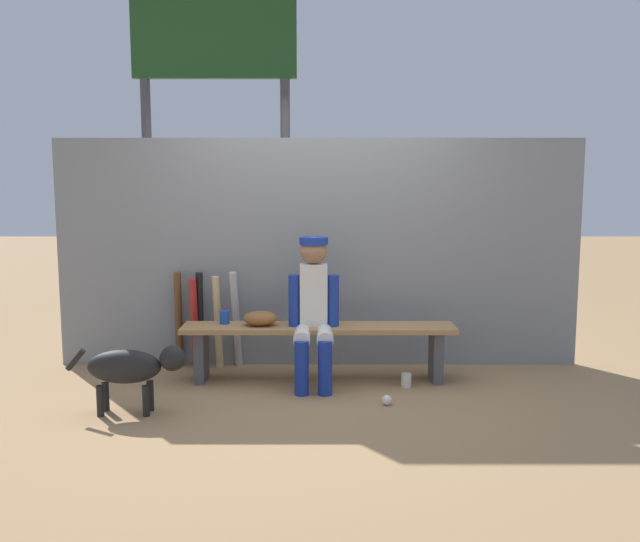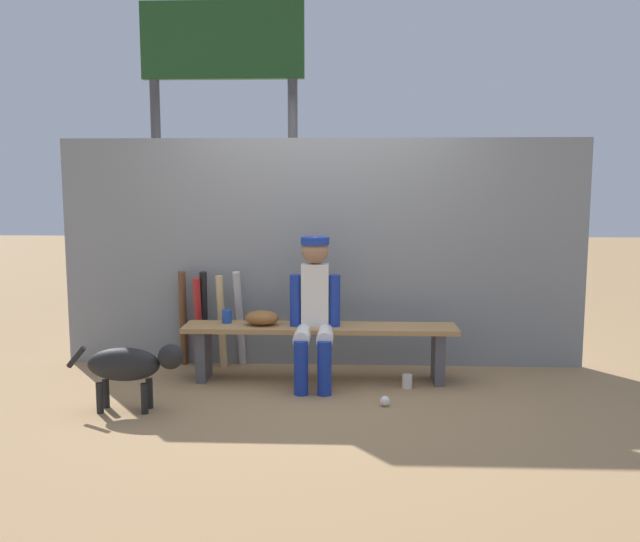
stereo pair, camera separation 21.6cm
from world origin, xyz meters
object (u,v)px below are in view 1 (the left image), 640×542
Objects in this scene: dog at (134,367)px; player_seated at (315,306)px; bat_wood_dark at (180,319)px; bat_aluminum_black at (201,320)px; baseball_glove at (262,318)px; dugout_bench at (320,338)px; cup_on_bench at (226,317)px; bat_aluminum_silver at (237,320)px; bat_wood_natural at (219,322)px; scoreboard at (223,93)px; cup_on_ground at (408,380)px; bat_aluminum_red at (196,324)px; baseball at (388,400)px.

player_seated is at bearing 28.54° from dog.
bat_aluminum_black is at bearing -6.18° from bat_wood_dark.
baseball_glove is 0.70m from bat_aluminum_black.
bat_wood_dark is (-0.19, 0.02, -0.00)m from bat_aluminum_black.
cup_on_bench is at bearing 174.80° from dugout_bench.
bat_aluminum_black is 0.19m from bat_wood_dark.
bat_aluminum_silver reaches higher than bat_wood_natural.
dugout_bench is 2.62× the size of bat_aluminum_black.
bat_wood_dark is 1.01× the size of dog.
scoreboard reaches higher than player_seated.
bat_wood_dark is 2.06m from cup_on_ground.
bat_aluminum_black reaches higher than dugout_bench.
dugout_bench is 2.82m from scoreboard.
player_seated reaches higher than bat_aluminum_red.
bat_aluminum_silver is (-0.68, 0.50, -0.22)m from player_seated.
bat_wood_natural is at bearing -9.09° from bat_wood_dark.
baseball_glove is at bearing 165.79° from player_seated.
scoreboard reaches higher than baseball.
baseball_glove is at bearing -57.28° from bat_aluminum_silver.
scoreboard reaches higher than dugout_bench.
bat_aluminum_black is at bearing 159.14° from dugout_bench.
bat_aluminum_silver is at bearing 122.72° from baseball_glove.
bat_aluminum_black is 7.73× the size of cup_on_bench.
cup_on_bench is at bearing 166.80° from baseball_glove.
dugout_bench is at bearing -22.29° from bat_wood_natural.
scoreboard is at bearing 122.73° from dugout_bench.
bat_wood_natural reaches higher than dugout_bench.
cup_on_bench is (-1.48, 0.25, 0.46)m from cup_on_ground.
player_seated is 0.95m from cup_on_ground.
baseball is at bearing -114.20° from cup_on_ground.
bat_aluminum_black reaches higher than cup_on_bench.
bat_wood_natural is at bearing 138.25° from baseball_glove.
bat_wood_dark reaches higher than dog.
bat_aluminum_black reaches higher than baseball_glove.
player_seated is 10.82× the size of cup_on_bench.
cup_on_bench reaches higher than baseball.
bat_aluminum_black is at bearing 161.77° from cup_on_ground.
bat_aluminum_silver reaches higher than bat_aluminum_black.
bat_aluminum_silver reaches higher than cup_on_ground.
dugout_bench is 2.63× the size of bat_wood_dark.
player_seated reaches higher than bat_wood_dark.
cup_on_ground is 0.03× the size of scoreboard.
cup_on_ground is at bearing -18.23° from bat_aluminum_black.
bat_aluminum_silver is at bearing -2.01° from bat_aluminum_black.
bat_aluminum_silver is 1.02× the size of bat_wood_dark.
bat_wood_natural reaches higher than dog.
bat_wood_dark is (-0.76, 0.42, -0.10)m from baseball_glove.
bat_wood_dark is 2.06m from baseball.
dugout_bench is at bearing -5.20° from cup_on_bench.
bat_wood_natural reaches higher than bat_aluminum_red.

